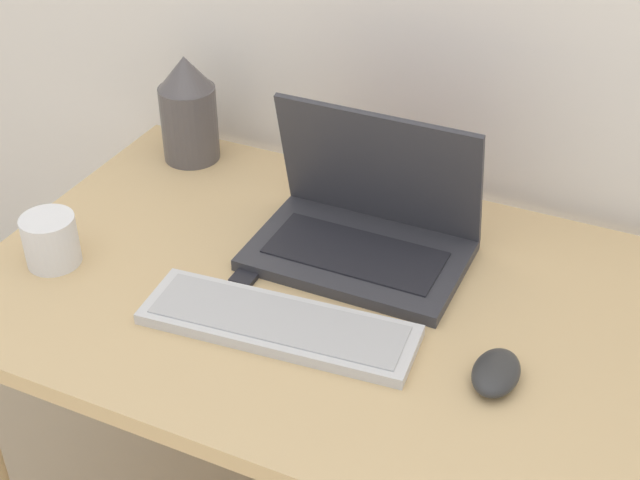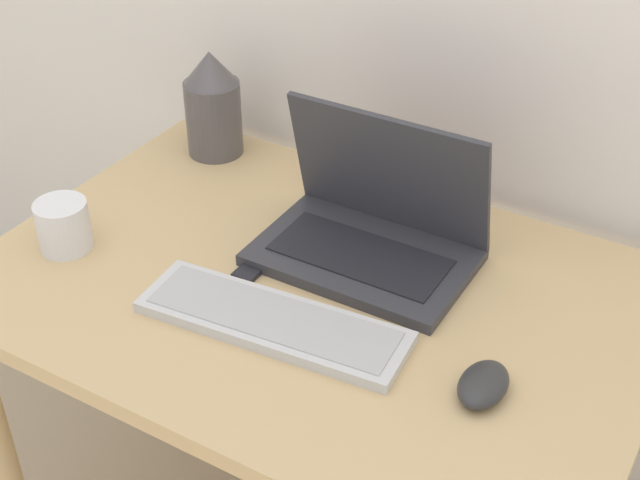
{
  "view_description": "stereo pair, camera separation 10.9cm",
  "coord_description": "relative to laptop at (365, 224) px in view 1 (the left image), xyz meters",
  "views": [
    {
      "loc": [
        0.48,
        -0.65,
        1.61
      ],
      "look_at": [
        0.02,
        0.35,
        0.85
      ],
      "focal_mm": 50.0,
      "sensor_mm": 36.0,
      "label": 1
    },
    {
      "loc": [
        0.57,
        -0.6,
        1.61
      ],
      "look_at": [
        0.02,
        0.35,
        0.85
      ],
      "focal_mm": 50.0,
      "sensor_mm": 36.0,
      "label": 2
    }
  ],
  "objects": [
    {
      "name": "vase",
      "position": [
        -0.43,
        0.15,
        0.05
      ],
      "size": [
        0.11,
        0.11,
        0.21
      ],
      "color": "#514C4C",
      "rests_on": "desk"
    },
    {
      "name": "mug",
      "position": [
        -0.45,
        -0.24,
        -0.01
      ],
      "size": [
        0.09,
        0.09,
        0.09
      ],
      "color": "white",
      "rests_on": "desk"
    },
    {
      "name": "keyboard",
      "position": [
        -0.04,
        -0.24,
        -0.04
      ],
      "size": [
        0.42,
        0.16,
        0.02
      ],
      "color": "silver",
      "rests_on": "desk"
    },
    {
      "name": "desk",
      "position": [
        -0.04,
        -0.12,
        -0.16
      ],
      "size": [
        1.06,
        0.72,
        0.75
      ],
      "color": "tan",
      "rests_on": "ground_plane"
    },
    {
      "name": "mp3_player",
      "position": [
        -0.14,
        -0.14,
        -0.05
      ],
      "size": [
        0.04,
        0.06,
        0.01
      ],
      "color": "black",
      "rests_on": "desk"
    },
    {
      "name": "laptop",
      "position": [
        0.0,
        0.0,
        0.0
      ],
      "size": [
        0.35,
        0.23,
        0.24
      ],
      "color": "#333338",
      "rests_on": "desk"
    },
    {
      "name": "mouse",
      "position": [
        0.28,
        -0.21,
        -0.04
      ],
      "size": [
        0.06,
        0.1,
        0.03
      ],
      "color": "#2D2D2D",
      "rests_on": "desk"
    }
  ]
}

